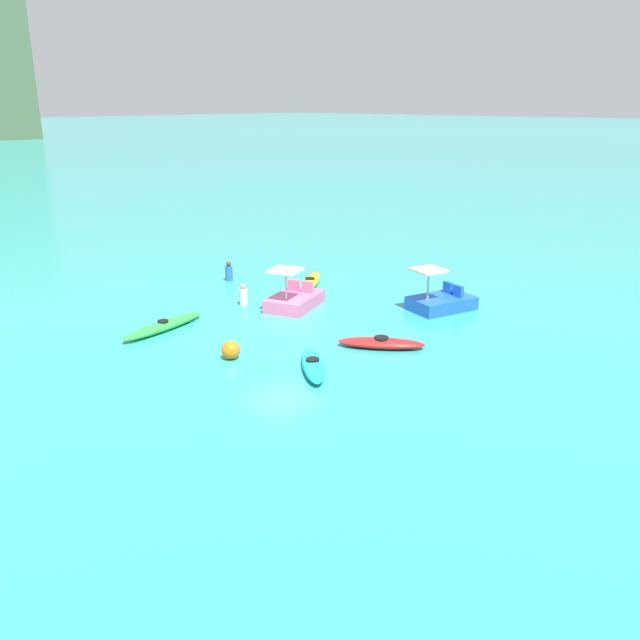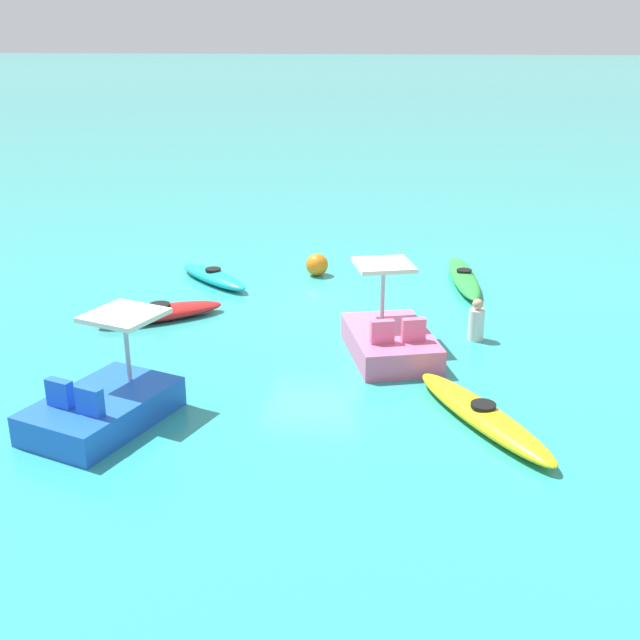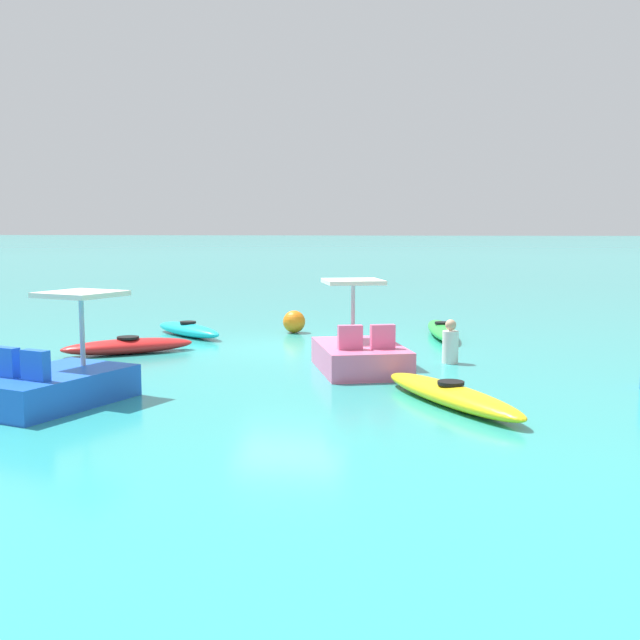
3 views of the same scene
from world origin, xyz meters
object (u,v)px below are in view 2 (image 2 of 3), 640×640
Objects in this scene: kayak_yellow at (483,415)px; pedal_boat_pink at (390,339)px; kayak_green at (464,278)px; pedal_boat_blue at (103,405)px; person_by_kayaks at (476,322)px; kayak_cyan at (213,276)px; buoy_orange at (317,265)px; kayak_red at (160,313)px.

pedal_boat_pink is at bearing -147.07° from kayak_yellow.
kayak_green is 10.37m from pedal_boat_blue.
kayak_yellow is at bearing 0.74° from person_by_kayaks.
kayak_yellow is (6.67, 6.54, -0.00)m from kayak_cyan.
kayak_cyan is 6.33m from kayak_green.
buoy_orange is (-7.74, -4.06, 0.13)m from kayak_yellow.
kayak_green is at bearing 88.68° from buoy_orange.
pedal_boat_blue is 8.96m from buoy_orange.
kayak_cyan is 2.83× the size of person_by_kayaks.
kayak_cyan is 0.92× the size of kayak_red.
kayak_red is (-3.80, -6.87, 0.00)m from kayak_yellow.
person_by_kayaks is at bearing -179.26° from kayak_yellow.
person_by_kayaks is at bearing 128.93° from pedal_boat_blue.
pedal_boat_blue is 7.63m from person_by_kayaks.
buoy_orange is (-8.75, 1.92, -0.05)m from pedal_boat_blue.
kayak_red is 6.82m from person_by_kayaks.
kayak_green is at bearing -176.48° from person_by_kayaks.
pedal_boat_pink is (4.01, 4.82, 0.17)m from kayak_cyan.
kayak_cyan and kayak_green have the same top height.
pedal_boat_pink is 4.78× the size of buoy_orange.
buoy_orange is 5.64m from person_by_kayaks.
kayak_green is at bearing 146.68° from pedal_boat_blue.
pedal_boat_pink and pedal_boat_blue have the same top height.
pedal_boat_pink is 1.01× the size of pedal_boat_blue.
pedal_boat_blue is at bearing -49.29° from pedal_boat_pink.
pedal_boat_blue reaches higher than buoy_orange.
kayak_cyan is 4.32× the size of buoy_orange.
person_by_kayaks is (2.89, 6.49, 0.22)m from kayak_cyan.
person_by_kayaks is at bearing 89.80° from kayak_red.
kayak_red is (2.86, -0.33, 0.00)m from kayak_cyan.
kayak_yellow is 1.20× the size of pedal_boat_blue.
pedal_boat_pink is 2.01m from person_by_kayaks.
kayak_cyan is at bearing -129.77° from pedal_boat_pink.
kayak_yellow is 3.79m from person_by_kayaks.
pedal_boat_pink reaches higher than person_by_kayaks.
kayak_green is 3.89m from person_by_kayaks.
person_by_kayaks is at bearing 45.38° from buoy_orange.
person_by_kayaks reaches higher than kayak_red.
kayak_cyan is 6.27m from pedal_boat_pink.
pedal_boat_pink is at bearing 50.23° from kayak_cyan.
kayak_yellow is at bearing 61.02° from kayak_red.
person_by_kayaks is at bearing 123.96° from pedal_boat_pink.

